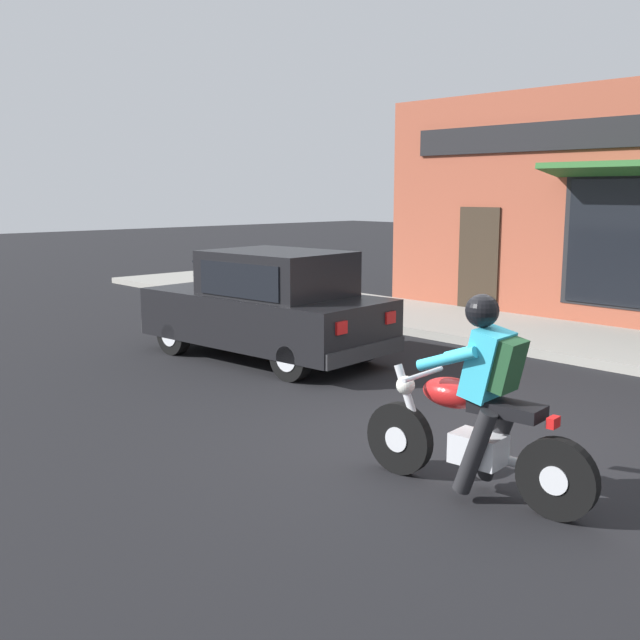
{
  "coord_description": "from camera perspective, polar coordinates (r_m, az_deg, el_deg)",
  "views": [
    {
      "loc": [
        -5.7,
        -4.12,
        2.39
      ],
      "look_at": [
        0.05,
        1.95,
        0.95
      ],
      "focal_mm": 42.0,
      "sensor_mm": 36.0,
      "label": 1
    }
  ],
  "objects": [
    {
      "name": "car_hatchback",
      "position": [
        10.74,
        -3.99,
        1.03
      ],
      "size": [
        1.96,
        3.91,
        1.57
      ],
      "color": "black",
      "rests_on": "ground"
    },
    {
      "name": "storefront_building",
      "position": [
        13.61,
        22.31,
        7.85
      ],
      "size": [
        1.25,
        9.77,
        4.2
      ],
      "color": "brown",
      "rests_on": "ground"
    },
    {
      "name": "motorcycle_with_rider",
      "position": [
        6.03,
        11.83,
        -6.94
      ],
      "size": [
        0.6,
        2.02,
        1.62
      ],
      "color": "black",
      "rests_on": "ground"
    },
    {
      "name": "ground_plane",
      "position": [
        7.43,
        10.21,
        -9.15
      ],
      "size": [
        80.0,
        80.0,
        0.0
      ],
      "primitive_type": "plane",
      "color": "black"
    },
    {
      "name": "sidewalk_curb",
      "position": [
        13.2,
        13.05,
        -0.62
      ],
      "size": [
        2.6,
        22.0,
        0.14
      ],
      "primitive_type": "cube",
      "color": "gray",
      "rests_on": "ground"
    }
  ]
}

